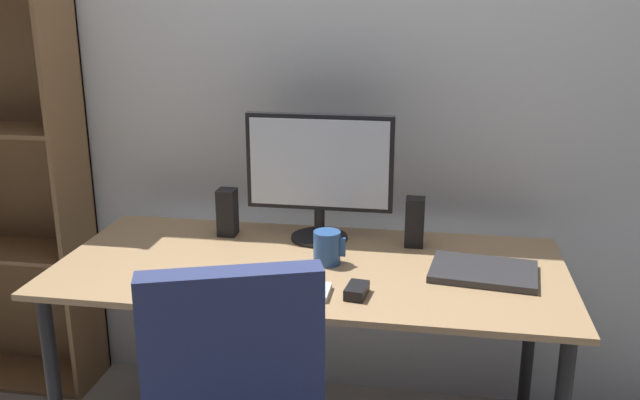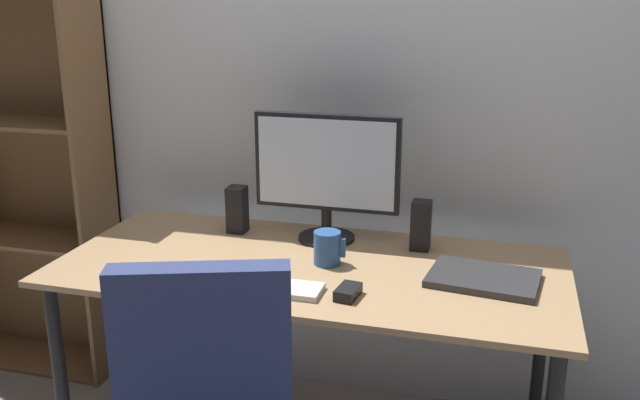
# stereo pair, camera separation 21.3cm
# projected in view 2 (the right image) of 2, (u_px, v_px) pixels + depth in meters

# --- Properties ---
(back_wall) EXTENTS (6.40, 0.10, 2.60)m
(back_wall) POSITION_uv_depth(u_px,v_px,m) (351.00, 70.00, 2.55)
(back_wall) COLOR silver
(back_wall) RESTS_ON ground
(desk) EXTENTS (1.62, 0.75, 0.74)m
(desk) POSITION_uv_depth(u_px,v_px,m) (310.00, 286.00, 2.23)
(desk) COLOR tan
(desk) RESTS_ON ground
(monitor) EXTENTS (0.51, 0.20, 0.45)m
(monitor) POSITION_uv_depth(u_px,v_px,m) (326.00, 170.00, 2.35)
(monitor) COLOR black
(monitor) RESTS_ON desk
(keyboard) EXTENTS (0.29, 0.11, 0.02)m
(keyboard) POSITION_uv_depth(u_px,v_px,m) (273.00, 287.00, 2.00)
(keyboard) COLOR silver
(keyboard) RESTS_ON desk
(mouse) EXTENTS (0.07, 0.10, 0.03)m
(mouse) POSITION_uv_depth(u_px,v_px,m) (348.00, 292.00, 1.95)
(mouse) COLOR black
(mouse) RESTS_ON desk
(coffee_mug) EXTENTS (0.10, 0.09, 0.11)m
(coffee_mug) POSITION_uv_depth(u_px,v_px,m) (327.00, 248.00, 2.19)
(coffee_mug) COLOR #285193
(coffee_mug) RESTS_ON desk
(laptop) EXTENTS (0.35, 0.27, 0.02)m
(laptop) POSITION_uv_depth(u_px,v_px,m) (484.00, 278.00, 2.07)
(laptop) COLOR #2D2D30
(laptop) RESTS_ON desk
(speaker_left) EXTENTS (0.06, 0.07, 0.17)m
(speaker_left) POSITION_uv_depth(u_px,v_px,m) (237.00, 209.00, 2.47)
(speaker_left) COLOR black
(speaker_left) RESTS_ON desk
(speaker_right) EXTENTS (0.06, 0.07, 0.17)m
(speaker_right) POSITION_uv_depth(u_px,v_px,m) (421.00, 225.00, 2.30)
(speaker_right) COLOR black
(speaker_right) RESTS_ON desk
(bookshelf) EXTENTS (0.78, 0.28, 1.65)m
(bookshelf) POSITION_uv_depth(u_px,v_px,m) (18.00, 182.00, 2.89)
(bookshelf) COLOR brown
(bookshelf) RESTS_ON ground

